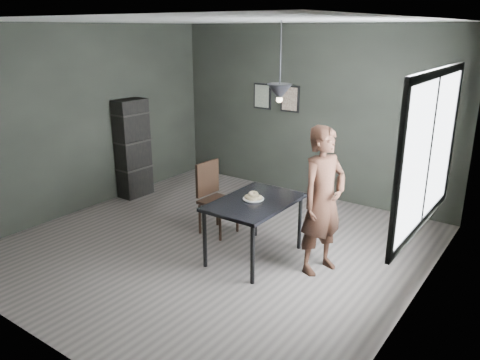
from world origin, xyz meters
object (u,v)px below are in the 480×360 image
Objects in this scene: wood_chair at (213,193)px; pendant_lamp at (280,92)px; cafe_table at (254,207)px; white_plate at (253,199)px; shelf_unit at (133,149)px; woman at (323,201)px.

wood_chair is 1.89m from pendant_lamp.
wood_chair is at bearing 168.63° from pendant_lamp.
cafe_table is 5.22× the size of white_plate.
wood_chair is (-0.90, 0.33, -0.11)m from cafe_table.
shelf_unit is (-2.92, 0.72, 0.14)m from cafe_table.
woman is 3.76m from shelf_unit.
pendant_lamp is (3.17, -0.62, 1.24)m from shelf_unit.
shelf_unit is at bearing 166.21° from white_plate.
cafe_table is at bearing -158.20° from pendant_lamp.
white_plate is 0.95m from wood_chair.
cafe_table is 0.84m from woman.
pendant_lamp reaches higher than cafe_table.
white_plate is 0.23× the size of wood_chair.
pendant_lamp is at bearing -9.70° from shelf_unit.
cafe_table is at bearing -17.49° from wood_chair.
cafe_table is 3.01m from shelf_unit.
pendant_lamp reaches higher than white_plate.
woman is 1.99× the size of pendant_lamp.
shelf_unit reaches higher than wood_chair.
woman is at bearing -1.99° from wood_chair.
cafe_table is 0.70× the size of woman.
woman is 1.73× the size of wood_chair.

